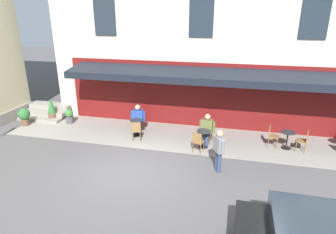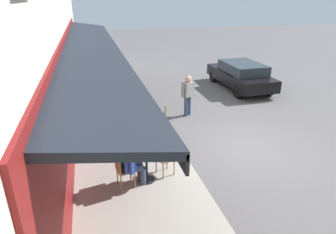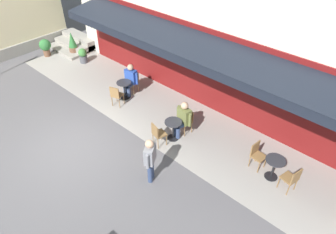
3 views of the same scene
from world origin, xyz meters
name	(u,v)px [view 2 (image 2 of 3)]	position (x,y,z in m)	size (l,w,h in m)	color
ground_plane	(241,148)	(0.00, 0.00, 0.00)	(70.00, 70.00, 0.00)	#565456
sidewalk_cafe_terrace	(119,119)	(-3.25, -3.40, 0.00)	(20.50, 3.20, 0.01)	gray
cafe_table_near_entrance	(144,115)	(-2.26, -2.58, 0.49)	(0.60, 0.60, 0.75)	black
cafe_chair_wicker_corner_right	(162,113)	(-2.09, -1.97, 0.55)	(0.49, 0.49, 0.91)	olive
cafe_chair_wicker_near_door	(126,114)	(-2.36, -3.20, 0.55)	(0.46, 0.46, 0.91)	olive
cafe_table_mid_terrace	(101,76)	(-8.08, -3.78, 0.49)	(0.60, 0.60, 0.75)	black
cafe_chair_wicker_corner_left	(113,75)	(-7.91, -3.17, 0.55)	(0.49, 0.49, 0.91)	olive
cafe_chair_wicker_under_awning	(88,75)	(-8.26, -4.38, 0.55)	(0.50, 0.50, 0.91)	olive
cafe_table_streetside	(115,89)	(-5.67, -3.28, 0.49)	(0.60, 0.60, 0.75)	black
cafe_chair_wicker_facing_street	(116,84)	(-6.29, -3.14, 0.55)	(0.48, 0.48, 0.91)	olive
cafe_chair_wicker_kerbside	(114,92)	(-5.04, -3.36, 0.55)	(0.44, 0.44, 0.91)	olive
cafe_table_far_end	(147,164)	(0.93, -3.14, 0.49)	(0.60, 0.60, 0.75)	black
cafe_chair_wicker_by_window	(168,155)	(0.73, -2.54, 0.55)	(0.51, 0.51, 0.91)	olive
cafe_chair_wicker_back_row	(122,168)	(1.04, -3.76, 0.55)	(0.47, 0.47, 0.91)	olive
seated_patron_in_blue	(130,160)	(1.00, -3.55, 0.71)	(0.68, 0.61, 1.34)	navy
seated_companion_in_olive	(132,110)	(-2.33, -2.99, 0.71)	(0.68, 0.61, 1.34)	navy
walking_pedestrian_in_grey	(188,93)	(-3.00, -0.73, 0.93)	(0.45, 0.58, 1.59)	navy
parked_car_black	(241,75)	(-5.74, 2.98, 0.71)	(4.31, 1.82, 1.33)	black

